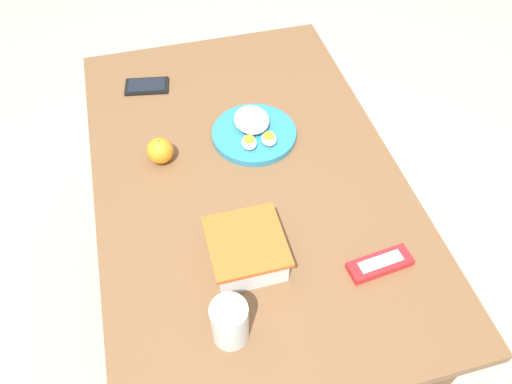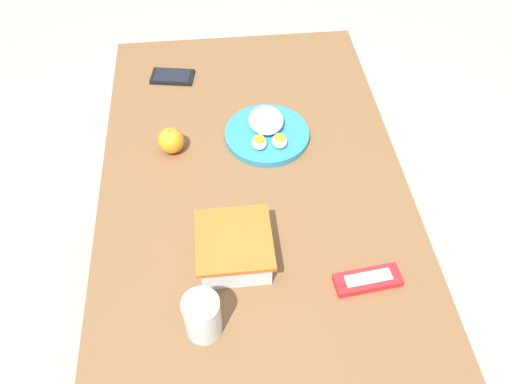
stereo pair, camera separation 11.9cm
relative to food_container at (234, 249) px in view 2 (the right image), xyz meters
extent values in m
plane|color=#B2A899|center=(0.26, -0.06, -0.80)|extent=(10.00, 10.00, 0.00)
cube|color=brown|center=(0.26, -0.06, -0.05)|extent=(1.21, 0.77, 0.03)
cylinder|color=brown|center=(0.80, -0.39, -0.43)|extent=(0.05, 0.05, 0.73)
cylinder|color=brown|center=(0.80, 0.26, -0.43)|extent=(0.05, 0.05, 0.73)
cube|color=white|center=(0.00, 0.00, 0.00)|extent=(0.15, 0.15, 0.07)
cube|color=beige|center=(0.00, 0.00, -0.01)|extent=(0.14, 0.14, 0.04)
cube|color=orange|center=(0.00, 0.00, 0.04)|extent=(0.17, 0.16, 0.01)
ellipsoid|color=tan|center=(-0.04, -0.01, 0.00)|extent=(0.05, 0.04, 0.03)
ellipsoid|color=tan|center=(0.04, 0.02, 0.00)|extent=(0.05, 0.05, 0.03)
sphere|color=orange|center=(0.35, 0.14, 0.00)|extent=(0.07, 0.07, 0.07)
cylinder|color=#4C662D|center=(0.35, 0.14, 0.03)|extent=(0.01, 0.01, 0.00)
cylinder|color=teal|center=(0.37, -0.12, -0.02)|extent=(0.23, 0.23, 0.02)
ellipsoid|color=white|center=(0.40, -0.12, 0.00)|extent=(0.11, 0.09, 0.04)
ellipsoid|color=white|center=(0.32, -0.14, 0.00)|extent=(0.05, 0.04, 0.02)
cylinder|color=#F4A823|center=(0.32, -0.14, 0.01)|extent=(0.03, 0.03, 0.01)
ellipsoid|color=white|center=(0.32, -0.09, 0.00)|extent=(0.05, 0.04, 0.02)
cylinder|color=#F4A823|center=(0.32, -0.09, 0.01)|extent=(0.03, 0.03, 0.01)
cube|color=red|center=(-0.09, -0.28, -0.02)|extent=(0.07, 0.15, 0.02)
cube|color=white|center=(-0.09, -0.28, -0.01)|extent=(0.04, 0.10, 0.00)
cube|color=black|center=(0.66, 0.14, -0.03)|extent=(0.09, 0.14, 0.01)
cube|color=black|center=(0.66, 0.14, -0.02)|extent=(0.08, 0.12, 0.00)
cylinder|color=silver|center=(-0.16, 0.07, 0.02)|extent=(0.07, 0.07, 0.11)
camera|label=1|loc=(-0.58, 0.13, 0.91)|focal=35.00mm
camera|label=2|loc=(-0.60, 0.01, 0.91)|focal=35.00mm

